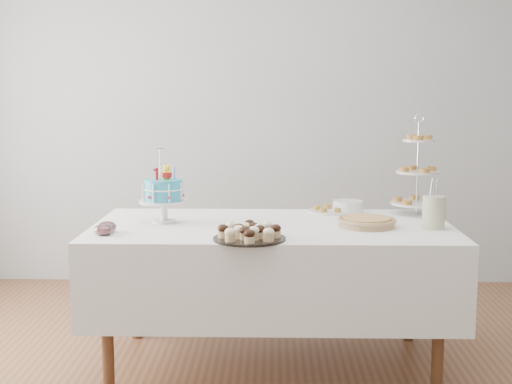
{
  "coord_description": "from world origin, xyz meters",
  "views": [
    {
      "loc": [
        0.0,
        -3.46,
        1.48
      ],
      "look_at": [
        -0.09,
        0.3,
        0.95
      ],
      "focal_mm": 50.0,
      "sensor_mm": 36.0,
      "label": 1
    }
  ],
  "objects_px": {
    "jam_bowl_b": "(107,227)",
    "birthday_cake": "(164,203)",
    "utensil_pitcher": "(434,211)",
    "pie": "(367,221)",
    "pastry_plate": "(329,210)",
    "tiered_stand": "(418,173)",
    "plate_stack": "(348,207)",
    "cupcake_tray": "(249,232)",
    "table": "(272,266)",
    "jam_bowl_a": "(103,230)"
  },
  "relations": [
    {
      "from": "pie",
      "to": "plate_stack",
      "type": "xyz_separation_m",
      "value": [
        -0.05,
        0.45,
        0.01
      ]
    },
    {
      "from": "birthday_cake",
      "to": "plate_stack",
      "type": "bearing_deg",
      "value": -5.32
    },
    {
      "from": "cupcake_tray",
      "to": "birthday_cake",
      "type": "bearing_deg",
      "value": 137.43
    },
    {
      "from": "table",
      "to": "jam_bowl_a",
      "type": "xyz_separation_m",
      "value": [
        -0.84,
        -0.3,
        0.25
      ]
    },
    {
      "from": "plate_stack",
      "to": "utensil_pitcher",
      "type": "bearing_deg",
      "value": -51.18
    },
    {
      "from": "table",
      "to": "plate_stack",
      "type": "height_order",
      "value": "plate_stack"
    },
    {
      "from": "cupcake_tray",
      "to": "utensil_pitcher",
      "type": "distance_m",
      "value": 1.0
    },
    {
      "from": "table",
      "to": "jam_bowl_b",
      "type": "bearing_deg",
      "value": -164.97
    },
    {
      "from": "tiered_stand",
      "to": "jam_bowl_b",
      "type": "relative_size",
      "value": 6.13
    },
    {
      "from": "cupcake_tray",
      "to": "tiered_stand",
      "type": "xyz_separation_m",
      "value": [
        0.95,
        0.75,
        0.2
      ]
    },
    {
      "from": "cupcake_tray",
      "to": "utensil_pitcher",
      "type": "xyz_separation_m",
      "value": [
        0.95,
        0.31,
        0.05
      ]
    },
    {
      "from": "utensil_pitcher",
      "to": "birthday_cake",
      "type": "bearing_deg",
      "value": 177.75
    },
    {
      "from": "table",
      "to": "tiered_stand",
      "type": "bearing_deg",
      "value": 22.46
    },
    {
      "from": "birthday_cake",
      "to": "utensil_pitcher",
      "type": "height_order",
      "value": "birthday_cake"
    },
    {
      "from": "jam_bowl_a",
      "to": "utensil_pitcher",
      "type": "relative_size",
      "value": 0.36
    },
    {
      "from": "table",
      "to": "birthday_cake",
      "type": "xyz_separation_m",
      "value": [
        -0.59,
        0.04,
        0.34
      ]
    },
    {
      "from": "plate_stack",
      "to": "pie",
      "type": "bearing_deg",
      "value": -83.48
    },
    {
      "from": "pie",
      "to": "pastry_plate",
      "type": "relative_size",
      "value": 1.24
    },
    {
      "from": "utensil_pitcher",
      "to": "plate_stack",
      "type": "bearing_deg",
      "value": 131.77
    },
    {
      "from": "pastry_plate",
      "to": "plate_stack",
      "type": "bearing_deg",
      "value": -0.0
    },
    {
      "from": "birthday_cake",
      "to": "pie",
      "type": "distance_m",
      "value": 1.1
    },
    {
      "from": "table",
      "to": "jam_bowl_b",
      "type": "height_order",
      "value": "jam_bowl_b"
    },
    {
      "from": "tiered_stand",
      "to": "jam_bowl_a",
      "type": "relative_size",
      "value": 6.15
    },
    {
      "from": "cupcake_tray",
      "to": "plate_stack",
      "type": "bearing_deg",
      "value": 55.14
    },
    {
      "from": "pie",
      "to": "jam_bowl_b",
      "type": "height_order",
      "value": "jam_bowl_b"
    },
    {
      "from": "plate_stack",
      "to": "table",
      "type": "bearing_deg",
      "value": -138.17
    },
    {
      "from": "tiered_stand",
      "to": "jam_bowl_a",
      "type": "xyz_separation_m",
      "value": [
        -1.68,
        -0.65,
        -0.22
      ]
    },
    {
      "from": "pastry_plate",
      "to": "utensil_pitcher",
      "type": "xyz_separation_m",
      "value": [
        0.5,
        -0.49,
        0.08
      ]
    },
    {
      "from": "table",
      "to": "pastry_plate",
      "type": "distance_m",
      "value": 0.58
    },
    {
      "from": "pie",
      "to": "utensil_pitcher",
      "type": "xyz_separation_m",
      "value": [
        0.34,
        -0.04,
        0.06
      ]
    },
    {
      "from": "table",
      "to": "utensil_pitcher",
      "type": "relative_size",
      "value": 7.37
    },
    {
      "from": "pastry_plate",
      "to": "jam_bowl_b",
      "type": "height_order",
      "value": "jam_bowl_b"
    },
    {
      "from": "cupcake_tray",
      "to": "pastry_plate",
      "type": "height_order",
      "value": "cupcake_tray"
    },
    {
      "from": "jam_bowl_b",
      "to": "birthday_cake",
      "type": "bearing_deg",
      "value": 46.91
    },
    {
      "from": "utensil_pitcher",
      "to": "pastry_plate",
      "type": "bearing_deg",
      "value": 138.79
    },
    {
      "from": "tiered_stand",
      "to": "plate_stack",
      "type": "bearing_deg",
      "value": 172.35
    },
    {
      "from": "table",
      "to": "utensil_pitcher",
      "type": "bearing_deg",
      "value": -6.04
    },
    {
      "from": "jam_bowl_b",
      "to": "utensil_pitcher",
      "type": "relative_size",
      "value": 0.37
    },
    {
      "from": "pastry_plate",
      "to": "jam_bowl_b",
      "type": "distance_m",
      "value": 1.33
    },
    {
      "from": "pastry_plate",
      "to": "utensil_pitcher",
      "type": "relative_size",
      "value": 0.97
    },
    {
      "from": "pastry_plate",
      "to": "utensil_pitcher",
      "type": "distance_m",
      "value": 0.71
    },
    {
      "from": "cupcake_tray",
      "to": "jam_bowl_b",
      "type": "height_order",
      "value": "cupcake_tray"
    },
    {
      "from": "table",
      "to": "pie",
      "type": "distance_m",
      "value": 0.56
    },
    {
      "from": "jam_bowl_a",
      "to": "utensil_pitcher",
      "type": "xyz_separation_m",
      "value": [
        1.68,
        0.22,
        0.07
      ]
    },
    {
      "from": "pie",
      "to": "utensil_pitcher",
      "type": "distance_m",
      "value": 0.35
    },
    {
      "from": "tiered_stand",
      "to": "plate_stack",
      "type": "relative_size",
      "value": 3.26
    },
    {
      "from": "birthday_cake",
      "to": "cupcake_tray",
      "type": "bearing_deg",
      "value": -66.97
    },
    {
      "from": "tiered_stand",
      "to": "plate_stack",
      "type": "xyz_separation_m",
      "value": [
        -0.39,
        0.05,
        -0.21
      ]
    },
    {
      "from": "table",
      "to": "birthday_cake",
      "type": "distance_m",
      "value": 0.68
    },
    {
      "from": "cupcake_tray",
      "to": "pie",
      "type": "bearing_deg",
      "value": 30.02
    }
  ]
}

